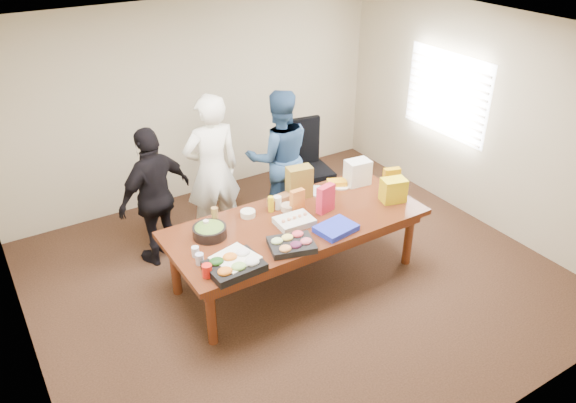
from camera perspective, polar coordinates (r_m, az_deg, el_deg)
floor at (r=6.41m, az=0.83°, el=-7.77°), size 5.50×5.00×0.02m
ceiling at (r=5.23m, az=1.05°, el=16.69°), size 5.50×5.00×0.02m
wall_back at (r=7.75m, az=-9.31°, el=10.11°), size 5.50×0.04×2.70m
wall_front at (r=4.15m, az=20.29°, el=-10.05°), size 5.50×0.04×2.70m
wall_left at (r=4.96m, az=-26.93°, el=-4.61°), size 0.04×5.00×2.70m
wall_right at (r=7.43m, az=19.23°, el=8.00°), size 0.04×5.00×2.70m
window_panel at (r=7.72m, az=15.89°, el=10.50°), size 0.03×1.40×1.10m
window_blinds at (r=7.70m, az=15.69°, el=10.46°), size 0.04×1.36×1.00m
conference_table at (r=6.18m, az=0.85°, el=-4.93°), size 2.80×1.20×0.75m
office_chair at (r=7.46m, az=2.38°, el=3.37°), size 0.69×0.69×1.18m
person_center at (r=6.65m, az=-7.75°, el=3.14°), size 0.71×0.49×1.89m
person_right at (r=7.08m, az=-0.92°, el=4.54°), size 1.02×0.89×1.77m
person_left at (r=6.45m, az=-13.42°, el=0.50°), size 1.05×0.71×1.66m
veggie_tray at (r=5.25m, az=-5.50°, el=-6.60°), size 0.52×0.42×0.08m
fruit_tray at (r=5.52m, az=0.37°, el=-4.47°), size 0.52×0.46×0.07m
sheet_cake at (r=5.90m, az=0.65°, el=-2.04°), size 0.40×0.31×0.07m
salad_bowl at (r=5.74m, az=-8.02°, el=-3.07°), size 0.41×0.41×0.11m
chip_bag_blue at (r=5.81m, az=4.93°, el=-2.76°), size 0.45×0.36×0.06m
chip_bag_red at (r=6.09m, az=3.88°, el=0.30°), size 0.23×0.13×0.31m
chip_bag_yellow at (r=6.60m, az=10.52°, el=2.20°), size 0.21×0.13×0.29m
chip_bag_orange at (r=6.11m, az=0.96°, el=0.13°), size 0.16×0.07×0.25m
mayo_jar at (r=6.17m, az=-1.12°, el=-0.11°), size 0.10×0.10×0.15m
mustard_bottle at (r=6.11m, az=-1.76°, el=-0.27°), size 0.07×0.07×0.18m
dressing_bottle at (r=5.87m, az=-7.49°, el=-1.60°), size 0.09×0.09×0.22m
ranch_bottle at (r=5.74m, az=-8.35°, el=-2.71°), size 0.07×0.07×0.18m
banana_bunch at (r=6.68m, az=5.02°, el=1.89°), size 0.26×0.22×0.08m
bread_loaf at (r=6.24m, az=-0.86°, el=0.08°), size 0.29×0.15×0.11m
kraft_bag at (r=6.36m, az=1.16°, el=2.01°), size 0.31×0.21×0.37m
red_cup at (r=5.18m, az=-8.28°, el=-7.03°), size 0.12×0.12×0.13m
clear_cup_a at (r=5.36m, az=-9.03°, el=-5.83°), size 0.08×0.08×0.11m
clear_cup_b at (r=5.47m, az=-9.45°, el=-5.08°), size 0.09×0.09×0.10m
pizza_box_lower at (r=5.32m, az=-5.48°, el=-6.25°), size 0.47×0.47×0.04m
pizza_box_upper at (r=5.30m, az=-5.41°, el=-5.89°), size 0.45×0.45×0.04m
plate_a at (r=6.72m, az=5.39°, el=1.75°), size 0.35×0.35×0.02m
plate_b at (r=6.55m, az=2.97°, el=1.07°), size 0.31×0.31×0.02m
dip_bowl_a at (r=6.16m, az=-0.01°, el=-0.61°), size 0.17×0.17×0.06m
dip_bowl_b at (r=6.06m, az=-4.13°, el=-1.23°), size 0.18×0.18×0.06m
grocery_bag_white at (r=6.71m, az=7.14°, el=2.99°), size 0.30×0.23×0.30m
grocery_bag_yellow at (r=6.40m, az=10.73°, el=1.16°), size 0.31×0.25×0.27m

